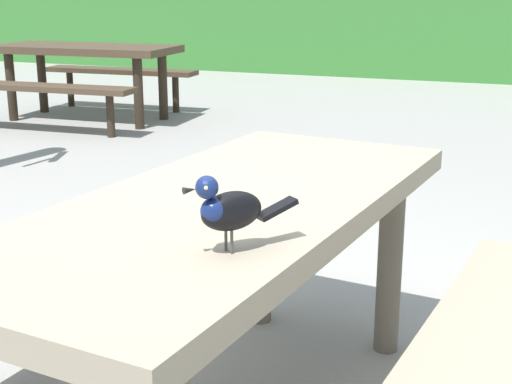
% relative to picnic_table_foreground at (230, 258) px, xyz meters
% --- Properties ---
extents(ground_plane, '(60.00, 60.00, 0.00)m').
position_rel_picnic_table_foreground_xyz_m(ground_plane, '(-0.18, 0.25, -0.56)').
color(ground_plane, gray).
extents(picnic_table_foreground, '(1.86, 1.89, 0.74)m').
position_rel_picnic_table_foreground_xyz_m(picnic_table_foreground, '(0.00, 0.00, 0.00)').
color(picnic_table_foreground, gray).
rests_on(picnic_table_foreground, ground).
extents(bird_grackle, '(0.20, 0.24, 0.18)m').
position_rel_picnic_table_foreground_xyz_m(bird_grackle, '(0.17, -0.41, 0.29)').
color(bird_grackle, black).
rests_on(bird_grackle, picnic_table_foreground).
extents(picnic_table_mid_left, '(1.84, 1.77, 0.74)m').
position_rel_picnic_table_foreground_xyz_m(picnic_table_mid_left, '(-3.44, 4.37, 0.00)').
color(picnic_table_mid_left, '#473828').
rests_on(picnic_table_mid_left, ground).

